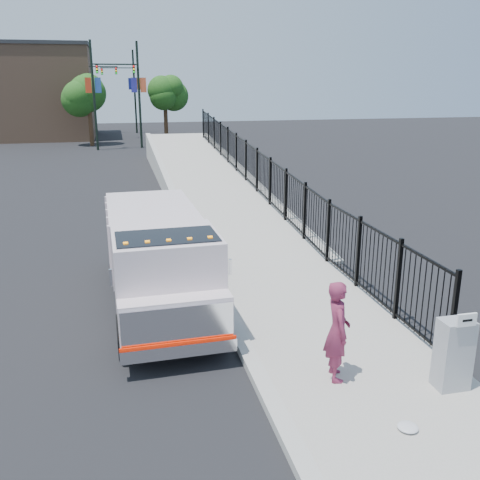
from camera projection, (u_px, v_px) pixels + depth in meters
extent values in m
plane|color=black|center=(239.00, 340.00, 11.12)|extent=(120.00, 120.00, 0.00)
cube|color=#9E998E|center=(367.00, 376.00, 9.65)|extent=(3.55, 12.00, 0.12)
cube|color=#ADAAA3|center=(265.00, 389.00, 9.23)|extent=(0.30, 12.00, 0.16)
cube|color=#9E998E|center=(208.00, 189.00, 26.50)|extent=(3.95, 24.06, 3.19)
cube|color=black|center=(257.00, 185.00, 22.82)|extent=(0.10, 28.00, 1.80)
cube|color=black|center=(158.00, 282.00, 12.99)|extent=(1.04, 6.06, 0.20)
cube|color=silver|center=(167.00, 276.00, 10.84)|extent=(2.14, 2.01, 1.78)
cube|color=silver|center=(175.00, 319.00, 9.94)|extent=(2.10, 0.68, 0.89)
cube|color=silver|center=(178.00, 326.00, 9.64)|extent=(2.04, 0.12, 0.75)
cube|color=silver|center=(179.00, 350.00, 9.70)|extent=(2.13, 0.22, 0.25)
cube|color=#FF1E00|center=(179.00, 343.00, 9.66)|extent=(2.13, 0.10, 0.05)
cube|color=black|center=(167.00, 254.00, 10.48)|extent=(1.98, 1.20, 0.75)
cube|color=silver|center=(152.00, 234.00, 13.81)|extent=(2.23, 3.78, 1.51)
cube|color=silver|center=(111.00, 277.00, 9.64)|extent=(0.05, 0.05, 0.31)
cube|color=silver|center=(230.00, 267.00, 10.17)|extent=(0.05, 0.05, 0.31)
cube|color=orange|center=(126.00, 244.00, 9.90)|extent=(0.09, 0.07, 0.05)
cube|color=orange|center=(147.00, 242.00, 9.99)|extent=(0.09, 0.07, 0.05)
cube|color=orange|center=(169.00, 241.00, 10.09)|extent=(0.09, 0.07, 0.05)
cube|color=orange|center=(190.00, 239.00, 10.18)|extent=(0.09, 0.07, 0.05)
cube|color=orange|center=(210.00, 238.00, 10.28)|extent=(0.09, 0.07, 0.05)
cylinder|color=black|center=(125.00, 336.00, 10.31)|extent=(0.31, 0.89, 0.89)
cylinder|color=black|center=(219.00, 326.00, 10.76)|extent=(0.31, 0.89, 0.89)
cylinder|color=black|center=(116.00, 264.00, 14.34)|extent=(0.31, 0.89, 0.89)
cylinder|color=black|center=(185.00, 259.00, 14.79)|extent=(0.31, 0.89, 0.89)
cylinder|color=black|center=(115.00, 253.00, 15.25)|extent=(0.31, 0.89, 0.89)
cylinder|color=black|center=(180.00, 248.00, 15.70)|extent=(0.31, 0.89, 0.89)
imported|color=maroon|center=(337.00, 331.00, 9.25)|extent=(0.54, 0.72, 1.81)
cube|color=gray|center=(453.00, 354.00, 9.03)|extent=(0.55, 0.40, 1.25)
cube|color=white|center=(467.00, 320.00, 8.61)|extent=(0.35, 0.04, 0.22)
ellipsoid|color=silver|center=(408.00, 427.00, 8.08)|extent=(0.32, 0.32, 0.08)
cylinder|color=black|center=(94.00, 96.00, 39.95)|extent=(0.18, 0.18, 8.00)
cube|color=black|center=(114.00, 64.00, 39.64)|extent=(3.20, 0.08, 0.08)
cube|color=black|center=(134.00, 69.00, 40.05)|extent=(0.18, 0.22, 0.60)
cube|color=#284E9A|center=(98.00, 85.00, 39.80)|extent=(0.45, 0.04, 1.10)
cube|color=red|center=(88.00, 85.00, 39.65)|extent=(0.45, 0.04, 1.10)
cylinder|color=black|center=(139.00, 96.00, 41.40)|extent=(0.18, 0.18, 8.00)
cube|color=black|center=(116.00, 64.00, 40.40)|extent=(3.20, 0.08, 0.08)
cube|color=black|center=(97.00, 69.00, 40.18)|extent=(0.18, 0.22, 0.60)
cube|color=#E75A31|center=(143.00, 85.00, 41.25)|extent=(0.45, 0.04, 1.10)
cube|color=#2B2993|center=(134.00, 85.00, 41.10)|extent=(0.45, 0.04, 1.10)
cylinder|color=black|center=(82.00, 94.00, 47.29)|extent=(0.18, 0.18, 8.00)
cube|color=black|center=(99.00, 67.00, 46.97)|extent=(3.20, 0.08, 0.08)
cube|color=black|center=(116.00, 71.00, 47.39)|extent=(0.18, 0.22, 0.60)
cube|color=navy|center=(86.00, 84.00, 47.14)|extent=(0.45, 0.04, 1.10)
cube|color=orange|center=(78.00, 84.00, 46.98)|extent=(0.45, 0.04, 1.10)
cylinder|color=black|center=(135.00, 92.00, 53.19)|extent=(0.18, 0.18, 8.00)
cube|color=black|center=(117.00, 68.00, 52.18)|extent=(3.20, 0.08, 0.08)
cube|color=black|center=(102.00, 72.00, 51.97)|extent=(0.18, 0.22, 0.60)
cube|color=orange|center=(138.00, 84.00, 53.03)|extent=(0.45, 0.04, 1.10)
cube|color=navy|center=(131.00, 84.00, 52.88)|extent=(0.45, 0.04, 1.10)
cylinder|color=#382314|center=(91.00, 126.00, 43.42)|extent=(0.36, 0.36, 3.20)
sphere|color=#194714|center=(88.00, 95.00, 42.73)|extent=(3.07, 3.07, 3.07)
cylinder|color=#382314|center=(166.00, 122.00, 47.26)|extent=(0.36, 0.36, 3.20)
sphere|color=#194714|center=(165.00, 94.00, 46.57)|extent=(2.44, 2.44, 2.44)
cylinder|color=#382314|center=(91.00, 117.00, 53.99)|extent=(0.36, 0.36, 3.20)
sphere|color=#194714|center=(89.00, 92.00, 53.30)|extent=(2.73, 2.73, 2.73)
cube|color=#8C664C|center=(36.00, 93.00, 49.06)|extent=(10.00, 10.00, 8.00)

